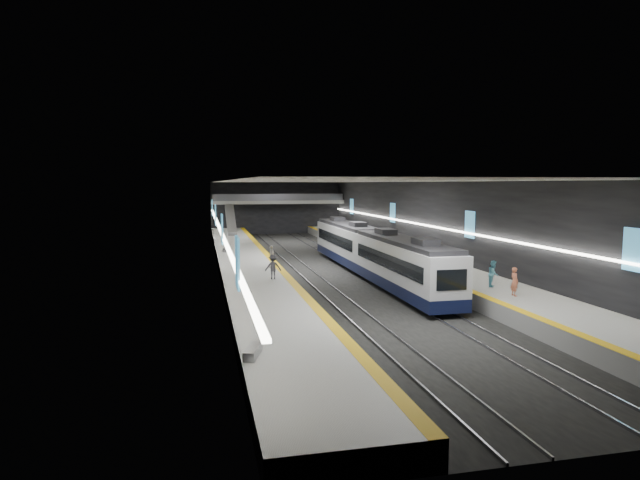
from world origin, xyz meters
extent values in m
plane|color=black|center=(0.00, 0.00, 0.00)|extent=(70.00, 70.00, 0.00)
cube|color=beige|center=(0.00, 0.00, 8.00)|extent=(20.00, 70.00, 0.04)
cube|color=black|center=(-10.00, 0.00, 4.00)|extent=(0.04, 70.00, 8.00)
cube|color=black|center=(10.00, 0.00, 4.00)|extent=(0.04, 70.00, 8.00)
cube|color=black|center=(0.00, 35.00, 4.00)|extent=(20.00, 0.04, 8.00)
cube|color=black|center=(0.00, -35.00, 4.00)|extent=(20.00, 0.04, 8.00)
cube|color=slate|center=(-7.50, 0.00, 0.50)|extent=(5.00, 70.00, 1.00)
cube|color=#9E9E9A|center=(-7.50, 0.00, 1.01)|extent=(5.00, 70.00, 0.02)
cube|color=yellow|center=(-5.30, 0.00, 1.02)|extent=(0.60, 70.00, 0.02)
cube|color=slate|center=(7.50, 0.00, 0.50)|extent=(5.00, 70.00, 1.00)
cube|color=#9E9E9A|center=(7.50, 0.00, 1.01)|extent=(5.00, 70.00, 0.02)
cube|color=yellow|center=(5.30, 0.00, 1.02)|extent=(0.60, 70.00, 0.02)
cube|color=gray|center=(-3.22, 0.00, 0.06)|extent=(0.08, 70.00, 0.12)
cube|color=gray|center=(-1.78, 0.00, 0.06)|extent=(0.08, 70.00, 0.12)
cube|color=gray|center=(1.78, 0.00, 0.06)|extent=(0.08, 70.00, 0.12)
cube|color=gray|center=(3.22, 0.00, 0.06)|extent=(0.08, 70.00, 0.12)
cube|color=#0E1435|center=(2.50, -12.39, 0.75)|extent=(2.65, 15.00, 0.80)
cube|color=silver|center=(2.50, -12.39, 2.40)|extent=(2.65, 15.00, 2.50)
cube|color=black|center=(2.50, -12.39, 3.80)|extent=(2.44, 14.25, 0.30)
cube|color=black|center=(2.50, -12.39, 2.45)|extent=(2.69, 13.20, 1.00)
cube|color=black|center=(2.50, -19.91, 2.35)|extent=(1.85, 0.05, 1.20)
cube|color=#0E1435|center=(2.50, 2.61, 0.75)|extent=(2.65, 15.00, 0.80)
cube|color=silver|center=(2.50, 2.61, 2.40)|extent=(2.65, 15.00, 2.50)
cube|color=black|center=(2.50, 2.61, 3.80)|extent=(2.44, 14.25, 0.30)
cube|color=black|center=(2.50, 2.61, 2.45)|extent=(2.69, 13.20, 1.00)
cube|color=black|center=(2.50, -4.91, 2.35)|extent=(1.85, 0.05, 1.20)
cube|color=#46A1D2|center=(-9.92, -25.00, 4.50)|extent=(0.10, 1.50, 2.20)
cube|color=#46A1D2|center=(-9.92, -8.00, 4.50)|extent=(0.10, 1.50, 2.20)
cube|color=#46A1D2|center=(-9.92, 10.00, 4.50)|extent=(0.10, 1.50, 2.20)
cube|color=#46A1D2|center=(-9.92, 27.00, 4.50)|extent=(0.10, 1.50, 2.20)
cube|color=#46A1D2|center=(9.92, -25.00, 4.50)|extent=(0.10, 1.50, 2.20)
cube|color=#46A1D2|center=(9.92, -8.00, 4.50)|extent=(0.10, 1.50, 2.20)
cube|color=#46A1D2|center=(9.92, 10.00, 4.50)|extent=(0.10, 1.50, 2.20)
cube|color=#46A1D2|center=(9.92, 27.00, 4.50)|extent=(0.10, 1.50, 2.20)
cube|color=white|center=(-9.80, 0.00, 3.80)|extent=(0.25, 68.60, 0.12)
cube|color=white|center=(9.80, 0.00, 3.80)|extent=(0.25, 68.60, 0.12)
cube|color=gray|center=(0.00, 33.00, 5.00)|extent=(20.00, 3.00, 0.50)
cube|color=#47474C|center=(0.00, 31.55, 5.75)|extent=(19.60, 0.08, 1.00)
cube|color=#99999E|center=(-7.50, 26.00, 2.90)|extent=(1.20, 7.50, 3.92)
cube|color=#99999E|center=(-9.50, -26.96, 1.20)|extent=(0.92, 1.67, 0.39)
cube|color=#99999E|center=(-8.95, 6.42, 1.20)|extent=(0.93, 1.69, 0.40)
cube|color=#99999E|center=(9.50, -5.47, 1.20)|extent=(0.64, 1.71, 0.41)
cube|color=#99999E|center=(9.19, 4.37, 1.20)|extent=(0.72, 1.66, 0.39)
imported|color=#C06648|center=(7.10, -18.98, 1.88)|extent=(0.44, 0.66, 1.77)
imported|color=#5099AD|center=(7.38, -16.10, 1.88)|extent=(1.05, 1.08, 1.75)
imported|color=silver|center=(-5.88, -4.80, 1.89)|extent=(0.51, 1.07, 1.79)
imported|color=#44434B|center=(-6.47, -10.15, 1.89)|extent=(1.21, 0.77, 1.78)
camera|label=1|loc=(-11.36, -47.61, 7.84)|focal=30.00mm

